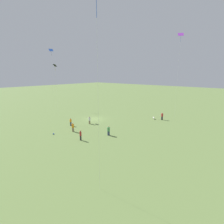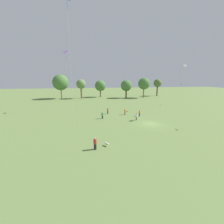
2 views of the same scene
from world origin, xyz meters
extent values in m
plane|color=olive|center=(0.00, 0.00, 0.00)|extent=(240.00, 240.00, 0.00)
cylinder|color=brown|center=(-26.38, 45.90, 2.49)|extent=(0.43, 0.43, 4.98)
sphere|color=#477538|center=(-26.38, 45.90, 7.80)|extent=(7.53, 7.53, 7.53)
cylinder|color=brown|center=(-16.73, 44.96, 2.64)|extent=(0.75, 0.75, 5.28)
sphere|color=#5B7F42|center=(-16.73, 44.96, 6.99)|extent=(4.56, 4.56, 4.56)
cylinder|color=brown|center=(-7.04, 48.84, 1.91)|extent=(0.63, 0.63, 3.82)
sphere|color=#477538|center=(-7.04, 48.84, 5.93)|extent=(5.63, 5.63, 5.63)
cylinder|color=brown|center=(5.45, 43.33, 2.06)|extent=(0.72, 0.72, 4.11)
sphere|color=#477538|center=(5.45, 43.33, 6.18)|extent=(5.50, 5.50, 5.50)
cylinder|color=brown|center=(14.21, 42.16, 2.47)|extent=(0.51, 0.51, 4.93)
sphere|color=#477538|center=(14.21, 42.16, 7.11)|extent=(5.80, 5.80, 5.80)
cylinder|color=brown|center=(24.86, 49.19, 2.71)|extent=(0.70, 0.70, 5.42)
sphere|color=#516B33|center=(24.86, 49.19, 7.08)|extent=(4.43, 4.43, 4.43)
cylinder|color=#333D5B|center=(-10.22, 6.15, 0.40)|extent=(0.42, 0.42, 0.79)
cylinder|color=#4C9956|center=(-10.22, 6.15, 1.16)|extent=(0.50, 0.50, 0.74)
sphere|color=tan|center=(-10.22, 6.15, 1.65)|extent=(0.24, 0.24, 0.24)
cylinder|color=#847056|center=(-2.19, 3.49, 0.38)|extent=(0.48, 0.48, 0.75)
cylinder|color=white|center=(-2.19, 3.49, 1.09)|extent=(0.57, 0.57, 0.66)
sphere|color=brown|center=(-2.19, 3.49, 1.54)|extent=(0.24, 0.24, 0.24)
cylinder|color=#847056|center=(-3.65, 9.07, 0.41)|extent=(0.49, 0.49, 0.82)
cylinder|color=orange|center=(-3.65, 9.07, 1.17)|extent=(0.58, 0.58, 0.70)
sphere|color=tan|center=(-3.65, 9.07, 1.64)|extent=(0.24, 0.24, 0.24)
cylinder|color=#333D5B|center=(-0.20, 7.05, 0.42)|extent=(0.45, 0.45, 0.84)
cylinder|color=orange|center=(-0.20, 7.05, 1.12)|extent=(0.52, 0.52, 0.57)
sphere|color=#A87A56|center=(-0.20, 7.05, 1.53)|extent=(0.24, 0.24, 0.24)
cylinder|color=#232328|center=(-8.23, 10.96, 0.40)|extent=(0.31, 0.31, 0.79)
cylinder|color=#B72D2D|center=(-8.23, 10.96, 1.14)|extent=(0.37, 0.37, 0.70)
sphere|color=#A87A56|center=(-8.23, 10.96, 1.61)|extent=(0.24, 0.24, 0.24)
cylinder|color=#232328|center=(-12.88, -10.19, 0.43)|extent=(0.51, 0.51, 0.86)
cylinder|color=#B72D2D|center=(-12.88, -10.19, 1.21)|extent=(0.61, 0.61, 0.69)
sphere|color=tan|center=(-12.88, -10.19, 1.67)|extent=(0.24, 0.24, 0.24)
cube|color=green|center=(20.87, 21.59, 7.65)|extent=(0.77, 0.74, 0.28)
cylinder|color=blue|center=(20.87, 21.59, 7.06)|extent=(0.04, 0.04, 0.82)
cylinder|color=silver|center=(20.87, 21.59, 3.83)|extent=(0.01, 0.01, 7.65)
cylinder|color=blue|center=(-15.55, -10.82, 18.08)|extent=(0.04, 0.04, 1.15)
cylinder|color=silver|center=(-15.55, -10.82, 9.49)|extent=(0.01, 0.01, 18.99)
cube|color=purple|center=(-19.56, 17.91, 17.44)|extent=(1.63, 1.63, 0.70)
cylinder|color=blue|center=(-19.56, 17.91, 16.18)|extent=(0.04, 0.04, 1.78)
cylinder|color=silver|center=(-19.56, 17.91, 8.72)|extent=(0.01, 0.01, 17.44)
cube|color=black|center=(9.51, 3.88, 12.88)|extent=(0.92, 0.72, 0.62)
cylinder|color=yellow|center=(9.51, 3.88, 12.08)|extent=(0.04, 0.04, 1.07)
cylinder|color=silver|center=(9.51, 3.88, 6.44)|extent=(0.01, 0.01, 12.88)
cylinder|color=silver|center=(-11.16, -9.32, 0.36)|extent=(0.59, 0.65, 0.30)
sphere|color=silver|center=(-10.94, -9.62, 0.41)|extent=(0.27, 0.27, 0.27)
cylinder|color=silver|center=(-11.16, -9.32, 0.11)|extent=(0.13, 0.13, 0.21)
cube|color=#33518C|center=(-2.18, 12.39, 0.10)|extent=(0.33, 0.33, 0.21)
camera|label=1|loc=(-30.22, 28.47, 11.07)|focal=28.00mm
camera|label=2|loc=(-13.66, -30.13, 10.12)|focal=24.00mm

